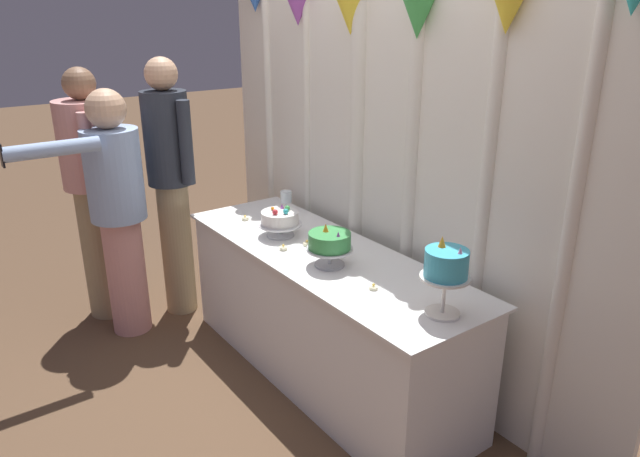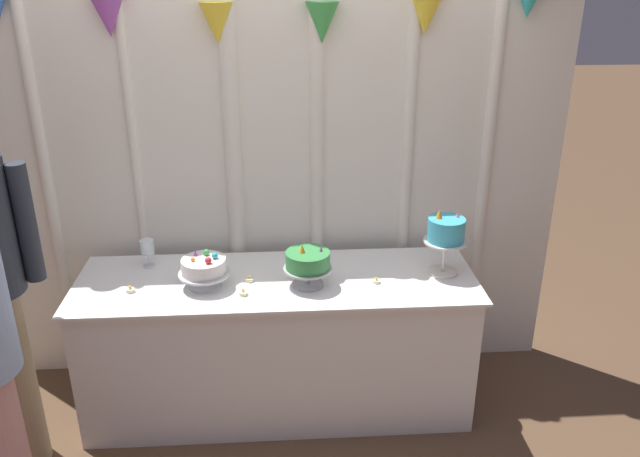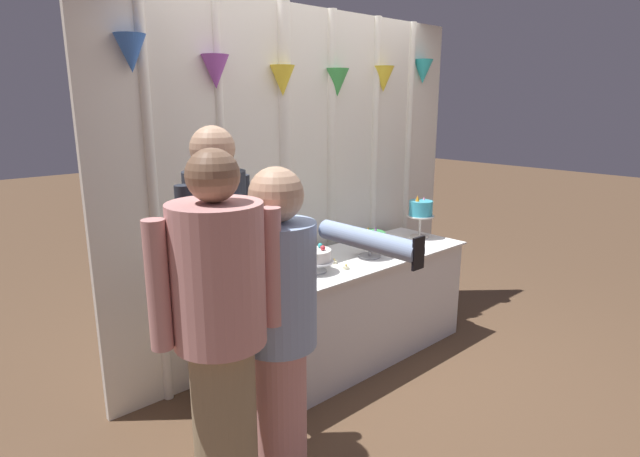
{
  "view_description": "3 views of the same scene",
  "coord_description": "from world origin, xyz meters",
  "px_view_note": "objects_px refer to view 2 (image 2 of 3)",
  "views": [
    {
      "loc": [
        2.39,
        -1.66,
        2.03
      ],
      "look_at": [
        -0.09,
        0.14,
        0.88
      ],
      "focal_mm": 33.04,
      "sensor_mm": 36.0,
      "label": 1
    },
    {
      "loc": [
        0.03,
        -2.79,
        2.27
      ],
      "look_at": [
        0.22,
        0.05,
        1.07
      ],
      "focal_mm": 35.67,
      "sensor_mm": 36.0,
      "label": 2
    },
    {
      "loc": [
        -2.48,
        -2.33,
        1.86
      ],
      "look_at": [
        -0.15,
        0.21,
        1.0
      ],
      "focal_mm": 28.9,
      "sensor_mm": 36.0,
      "label": 3
    }
  ],
  "objects_px": {
    "cake_table": "(279,343)",
    "tealight_far_left": "(130,290)",
    "wine_glass": "(147,248)",
    "tealight_near_right": "(249,279)",
    "cake_display_center": "(308,262)",
    "tealight_near_left": "(243,293)",
    "cake_display_rightmost": "(446,233)",
    "tealight_far_right": "(376,281)",
    "cake_display_leftmost": "(204,268)"
  },
  "relations": [
    {
      "from": "cake_display_leftmost",
      "to": "tealight_near_right",
      "type": "xyz_separation_m",
      "value": [
        0.22,
        0.04,
        -0.09
      ]
    },
    {
      "from": "cake_display_center",
      "to": "tealight_far_right",
      "type": "relative_size",
      "value": 5.69
    },
    {
      "from": "cake_table",
      "to": "cake_display_leftmost",
      "type": "xyz_separation_m",
      "value": [
        -0.35,
        -0.06,
        0.49
      ]
    },
    {
      "from": "tealight_far_left",
      "to": "tealight_near_left",
      "type": "bearing_deg",
      "value": -6.92
    },
    {
      "from": "tealight_far_left",
      "to": "cake_display_rightmost",
      "type": "bearing_deg",
      "value": 3.73
    },
    {
      "from": "cake_display_leftmost",
      "to": "wine_glass",
      "type": "xyz_separation_m",
      "value": [
        -0.32,
        0.25,
        0.01
      ]
    },
    {
      "from": "tealight_far_left",
      "to": "tealight_far_right",
      "type": "bearing_deg",
      "value": 0.83
    },
    {
      "from": "tealight_near_left",
      "to": "cake_display_rightmost",
      "type": "bearing_deg",
      "value": 9.43
    },
    {
      "from": "cake_table",
      "to": "tealight_near_right",
      "type": "bearing_deg",
      "value": -172.52
    },
    {
      "from": "cake_table",
      "to": "tealight_near_right",
      "type": "height_order",
      "value": "tealight_near_right"
    },
    {
      "from": "wine_glass",
      "to": "tealight_near_right",
      "type": "height_order",
      "value": "wine_glass"
    },
    {
      "from": "cake_table",
      "to": "tealight_far_right",
      "type": "xyz_separation_m",
      "value": [
        0.5,
        -0.07,
        0.39
      ]
    },
    {
      "from": "tealight_far_right",
      "to": "cake_table",
      "type": "bearing_deg",
      "value": 171.52
    },
    {
      "from": "tealight_far_left",
      "to": "tealight_far_right",
      "type": "relative_size",
      "value": 1.05
    },
    {
      "from": "cake_table",
      "to": "wine_glass",
      "type": "height_order",
      "value": "wine_glass"
    },
    {
      "from": "tealight_far_right",
      "to": "cake_display_leftmost",
      "type": "bearing_deg",
      "value": 178.88
    },
    {
      "from": "cake_table",
      "to": "cake_display_center",
      "type": "height_order",
      "value": "cake_display_center"
    },
    {
      "from": "cake_table",
      "to": "cake_display_rightmost",
      "type": "xyz_separation_m",
      "value": [
        0.86,
        0.01,
        0.61
      ]
    },
    {
      "from": "cake_table",
      "to": "cake_display_rightmost",
      "type": "relative_size",
      "value": 5.78
    },
    {
      "from": "cake_display_center",
      "to": "cake_display_rightmost",
      "type": "distance_m",
      "value": 0.72
    },
    {
      "from": "tealight_far_left",
      "to": "tealight_far_right",
      "type": "height_order",
      "value": "tealight_far_left"
    },
    {
      "from": "cake_table",
      "to": "tealight_far_left",
      "type": "relative_size",
      "value": 45.68
    },
    {
      "from": "wine_glass",
      "to": "tealight_near_right",
      "type": "distance_m",
      "value": 0.58
    },
    {
      "from": "tealight_far_left",
      "to": "tealight_near_left",
      "type": "distance_m",
      "value": 0.56
    },
    {
      "from": "cake_display_center",
      "to": "tealight_far_left",
      "type": "bearing_deg",
      "value": -179.12
    },
    {
      "from": "cake_display_center",
      "to": "tealight_far_left",
      "type": "relative_size",
      "value": 5.43
    },
    {
      "from": "cake_table",
      "to": "cake_display_leftmost",
      "type": "bearing_deg",
      "value": -170.72
    },
    {
      "from": "tealight_far_left",
      "to": "tealight_near_left",
      "type": "relative_size",
      "value": 1.01
    },
    {
      "from": "cake_table",
      "to": "tealight_far_right",
      "type": "bearing_deg",
      "value": -8.48
    },
    {
      "from": "cake_display_rightmost",
      "to": "tealight_near_left",
      "type": "height_order",
      "value": "cake_display_rightmost"
    },
    {
      "from": "cake_display_center",
      "to": "cake_display_rightmost",
      "type": "bearing_deg",
      "value": 7.23
    },
    {
      "from": "cake_display_leftmost",
      "to": "wine_glass",
      "type": "distance_m",
      "value": 0.41
    },
    {
      "from": "cake_display_rightmost",
      "to": "tealight_far_right",
      "type": "distance_m",
      "value": 0.43
    },
    {
      "from": "wine_glass",
      "to": "tealight_near_left",
      "type": "relative_size",
      "value": 3.38
    },
    {
      "from": "tealight_near_left",
      "to": "tealight_near_right",
      "type": "relative_size",
      "value": 1.01
    },
    {
      "from": "wine_glass",
      "to": "cake_table",
      "type": "bearing_deg",
      "value": -15.83
    },
    {
      "from": "cake_display_leftmost",
      "to": "tealight_far_left",
      "type": "relative_size",
      "value": 5.73
    },
    {
      "from": "cake_display_rightmost",
      "to": "tealight_far_right",
      "type": "xyz_separation_m",
      "value": [
        -0.36,
        -0.09,
        -0.22
      ]
    },
    {
      "from": "cake_display_rightmost",
      "to": "cake_display_center",
      "type": "bearing_deg",
      "value": -172.77
    },
    {
      "from": "cake_display_center",
      "to": "wine_glass",
      "type": "xyz_separation_m",
      "value": [
        -0.83,
        0.27,
        -0.02
      ]
    },
    {
      "from": "tealight_far_left",
      "to": "cake_table",
      "type": "bearing_deg",
      "value": 7.34
    },
    {
      "from": "cake_display_center",
      "to": "tealight_far_right",
      "type": "height_order",
      "value": "cake_display_center"
    },
    {
      "from": "cake_table",
      "to": "tealight_far_left",
      "type": "bearing_deg",
      "value": -172.66
    },
    {
      "from": "cake_display_rightmost",
      "to": "tealight_far_left",
      "type": "xyz_separation_m",
      "value": [
        -1.57,
        -0.1,
        -0.21
      ]
    },
    {
      "from": "tealight_near_right",
      "to": "tealight_far_right",
      "type": "distance_m",
      "value": 0.64
    },
    {
      "from": "cake_table",
      "to": "tealight_far_left",
      "type": "xyz_separation_m",
      "value": [
        -0.71,
        -0.09,
        0.4
      ]
    },
    {
      "from": "cake_display_rightmost",
      "to": "cake_table",
      "type": "bearing_deg",
      "value": -179.29
    },
    {
      "from": "wine_glass",
      "to": "tealight_near_right",
      "type": "xyz_separation_m",
      "value": [
        0.54,
        -0.21,
        -0.1
      ]
    },
    {
      "from": "cake_display_leftmost",
      "to": "cake_display_rightmost",
      "type": "relative_size",
      "value": 0.72
    },
    {
      "from": "cake_display_rightmost",
      "to": "wine_glass",
      "type": "xyz_separation_m",
      "value": [
        -1.53,
        0.18,
        -0.12
      ]
    }
  ]
}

